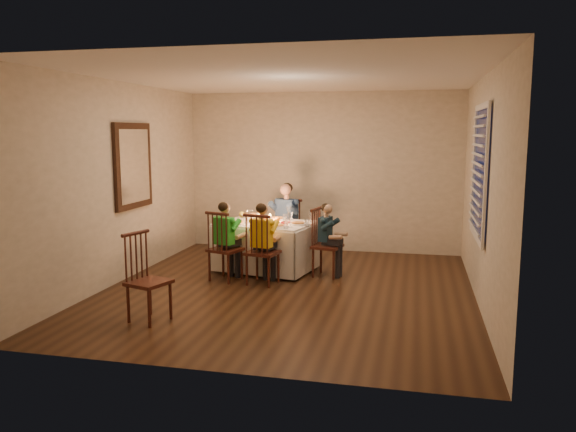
% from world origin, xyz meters
% --- Properties ---
extents(ground, '(5.00, 5.00, 0.00)m').
position_xyz_m(ground, '(0.00, 0.00, 0.00)').
color(ground, black).
rests_on(ground, ground).
extents(wall_left, '(0.02, 5.00, 2.60)m').
position_xyz_m(wall_left, '(-2.25, 0.00, 1.30)').
color(wall_left, beige).
rests_on(wall_left, ground).
extents(wall_right, '(0.02, 5.00, 2.60)m').
position_xyz_m(wall_right, '(2.25, 0.00, 1.30)').
color(wall_right, beige).
rests_on(wall_right, ground).
extents(wall_back, '(4.50, 0.02, 2.60)m').
position_xyz_m(wall_back, '(0.00, 2.50, 1.30)').
color(wall_back, beige).
rests_on(wall_back, ground).
extents(ceiling, '(5.00, 5.00, 0.00)m').
position_xyz_m(ceiling, '(0.00, 0.00, 2.60)').
color(ceiling, white).
rests_on(ceiling, wall_back).
extents(dining_table, '(1.48, 1.19, 0.66)m').
position_xyz_m(dining_table, '(-0.54, 0.94, 0.49)').
color(dining_table, white).
rests_on(dining_table, ground).
extents(chair_adult, '(0.49, 0.48, 0.94)m').
position_xyz_m(chair_adult, '(-0.41, 1.63, 0.00)').
color(chair_adult, '#37150F').
rests_on(chair_adult, ground).
extents(chair_near_left, '(0.48, 0.47, 0.94)m').
position_xyz_m(chair_near_left, '(-0.91, 0.27, 0.00)').
color(chair_near_left, '#37150F').
rests_on(chair_near_left, ground).
extents(chair_near_right, '(0.44, 0.43, 0.94)m').
position_xyz_m(chair_near_right, '(-0.38, 0.20, 0.00)').
color(chair_near_right, '#37150F').
rests_on(chair_near_right, ground).
extents(chair_end, '(0.43, 0.44, 0.94)m').
position_xyz_m(chair_end, '(0.36, 0.79, 0.00)').
color(chair_end, '#37150F').
rests_on(chair_end, ground).
extents(chair_extra, '(0.47, 0.48, 0.93)m').
position_xyz_m(chair_extra, '(-1.14, -1.46, 0.00)').
color(chair_extra, '#37150F').
rests_on(chair_extra, ground).
extents(adult, '(0.53, 0.51, 1.19)m').
position_xyz_m(adult, '(-0.41, 1.63, 0.00)').
color(adult, '#304A79').
rests_on(adult, ground).
extents(child_green, '(0.42, 0.41, 1.05)m').
position_xyz_m(child_green, '(-0.91, 0.27, 0.00)').
color(child_green, green).
rests_on(child_green, ground).
extents(child_yellow, '(0.40, 0.38, 1.06)m').
position_xyz_m(child_yellow, '(-0.38, 0.20, 0.00)').
color(child_yellow, yellow).
rests_on(child_yellow, ground).
extents(child_teal, '(0.34, 0.36, 1.00)m').
position_xyz_m(child_teal, '(0.36, 0.79, 0.00)').
color(child_teal, '#182E3C').
rests_on(child_teal, ground).
extents(setting_adult, '(0.31, 0.31, 0.02)m').
position_xyz_m(setting_adult, '(-0.46, 1.23, 0.70)').
color(setting_adult, white).
rests_on(setting_adult, dining_table).
extents(setting_green, '(0.31, 0.31, 0.02)m').
position_xyz_m(setting_green, '(-0.90, 0.74, 0.70)').
color(setting_green, white).
rests_on(setting_green, dining_table).
extents(setting_yellow, '(0.31, 0.31, 0.02)m').
position_xyz_m(setting_yellow, '(-0.30, 0.61, 0.70)').
color(setting_yellow, white).
rests_on(setting_yellow, dining_table).
extents(setting_teal, '(0.31, 0.31, 0.02)m').
position_xyz_m(setting_teal, '(-0.06, 0.86, 0.70)').
color(setting_teal, white).
rests_on(setting_teal, dining_table).
extents(candle_left, '(0.06, 0.06, 0.10)m').
position_xyz_m(candle_left, '(-0.64, 0.96, 0.74)').
color(candle_left, white).
rests_on(candle_left, dining_table).
extents(candle_right, '(0.06, 0.06, 0.10)m').
position_xyz_m(candle_right, '(-0.48, 0.93, 0.74)').
color(candle_right, white).
rests_on(candle_right, dining_table).
extents(squash, '(0.09, 0.09, 0.09)m').
position_xyz_m(squash, '(-1.01, 1.31, 0.73)').
color(squash, yellow).
rests_on(squash, dining_table).
extents(orange_fruit, '(0.08, 0.08, 0.08)m').
position_xyz_m(orange_fruit, '(-0.37, 0.95, 0.73)').
color(orange_fruit, orange).
rests_on(orange_fruit, dining_table).
extents(serving_bowl, '(0.29, 0.29, 0.06)m').
position_xyz_m(serving_bowl, '(-0.89, 1.31, 0.72)').
color(serving_bowl, white).
rests_on(serving_bowl, dining_table).
extents(wall_mirror, '(0.06, 0.95, 1.15)m').
position_xyz_m(wall_mirror, '(-2.22, 0.30, 1.50)').
color(wall_mirror, black).
rests_on(wall_mirror, wall_left).
extents(window_blinds, '(0.07, 1.34, 1.54)m').
position_xyz_m(window_blinds, '(2.21, 0.10, 1.50)').
color(window_blinds, black).
rests_on(window_blinds, wall_right).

